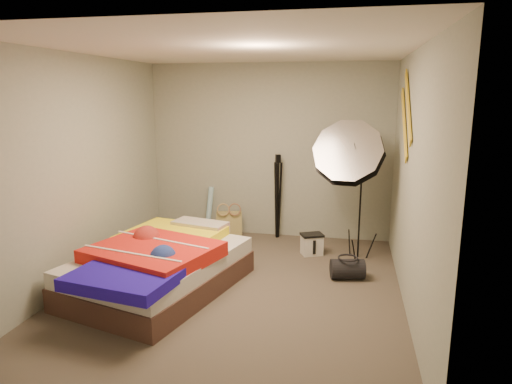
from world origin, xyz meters
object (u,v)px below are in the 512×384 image
(tote_bag, at_px, (229,224))
(bed, at_px, (159,265))
(duffel_bag, at_px, (347,269))
(photo_umbrella, at_px, (349,155))
(camera_tripod, at_px, (278,191))
(wrapping_roll, at_px, (209,210))
(camera_case, at_px, (312,245))

(tote_bag, bearing_deg, bed, -111.85)
(bed, bearing_deg, duffel_bag, 19.89)
(photo_umbrella, bearing_deg, camera_tripod, 144.97)
(duffel_bag, height_order, bed, bed)
(photo_umbrella, bearing_deg, bed, -144.41)
(wrapping_roll, distance_m, bed, 2.10)
(wrapping_roll, height_order, photo_umbrella, photo_umbrella)
(bed, distance_m, photo_umbrella, 2.60)
(wrapping_roll, bearing_deg, camera_case, -22.33)
(wrapping_roll, bearing_deg, bed, -87.25)
(duffel_bag, bearing_deg, camera_case, 111.40)
(wrapping_roll, distance_m, camera_tripod, 1.11)
(camera_case, relative_size, bed, 0.11)
(duffel_bag, distance_m, bed, 2.11)
(tote_bag, height_order, camera_tripod, camera_tripod)
(wrapping_roll, height_order, bed, wrapping_roll)
(bed, relative_size, photo_umbrella, 1.21)
(tote_bag, distance_m, bed, 1.99)
(tote_bag, height_order, camera_case, tote_bag)
(tote_bag, distance_m, camera_tripod, 0.88)
(bed, bearing_deg, camera_tripod, 65.47)
(camera_case, bearing_deg, bed, -161.13)
(photo_umbrella, bearing_deg, wrapping_roll, 160.57)
(tote_bag, xyz_separation_m, bed, (-0.24, -1.97, 0.09))
(tote_bag, relative_size, wrapping_roll, 0.53)
(camera_case, bearing_deg, camera_tripod, 106.65)
(bed, distance_m, camera_tripod, 2.32)
(wrapping_roll, bearing_deg, camera_tripod, -1.43)
(camera_case, xyz_separation_m, camera_tripod, (-0.56, 0.63, 0.57))
(wrapping_roll, relative_size, duffel_bag, 1.85)
(camera_tripod, bearing_deg, bed, -114.53)
(tote_bag, xyz_separation_m, duffel_bag, (1.73, -1.26, -0.07))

